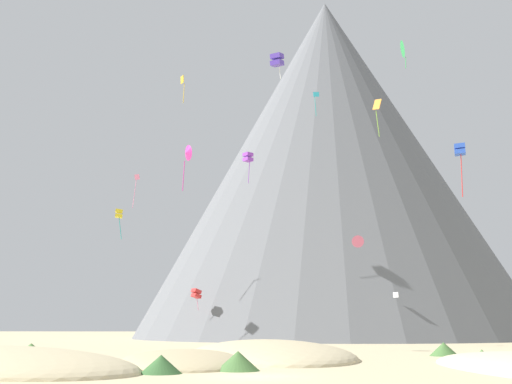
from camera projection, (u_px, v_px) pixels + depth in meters
The scene contains 22 objects.
ground_plane at pixel (251, 377), 29.33m from camera, with size 400.00×400.00×0.00m, color beige.
dune_midground at pixel (268, 357), 47.19m from camera, with size 25.19×12.44×2.62m, color #CCBA8E.
dune_back_low at pixel (184, 364), 39.15m from camera, with size 16.09×8.54×1.75m, color #C6B284.
bush_mid_center at pixel (161, 364), 31.13m from camera, with size 2.18×2.18×0.94m, color #386633.
bush_scatter_east at pixel (482, 356), 40.79m from camera, with size 1.44×1.44×0.84m, color #568442.
bush_far_right at pixel (238, 361), 33.10m from camera, with size 2.40×2.40×1.05m, color #477238.
bush_ridge_crest at pixel (444, 349), 48.80m from camera, with size 2.33×2.33×1.07m, color #477238.
bush_far_left at pixel (31, 349), 50.52m from camera, with size 2.36×2.36×0.95m, color #568442.
rock_massif at pixel (329, 164), 123.31m from camera, with size 98.55×98.55×69.80m.
kite_indigo_high at pixel (277, 60), 68.07m from camera, with size 1.61×1.65×3.04m.
kite_rainbow_low at pixel (358, 241), 74.57m from camera, with size 1.51×0.69×1.51m.
kite_white_low at pixel (396, 295), 83.33m from camera, with size 0.68×0.79×0.73m.
kite_red_low at pixel (196, 294), 89.30m from camera, with size 1.66×1.66×3.16m.
kite_pink_mid at pixel (136, 185), 90.71m from camera, with size 0.88×0.49×5.19m.
kite_violet_high at pixel (248, 157), 88.41m from camera, with size 1.60×1.60×4.49m.
kite_yellow_mid at pixel (119, 214), 85.90m from camera, with size 1.27×1.23×4.26m.
kite_gold_high at pixel (183, 83), 77.11m from camera, with size 0.59×0.76×3.68m.
kite_orange_high at pixel (377, 108), 78.99m from camera, with size 1.21×0.87×5.20m.
kite_magenta_mid at pixel (187, 153), 60.34m from camera, with size 1.35×1.59×4.67m.
kite_cyan_high at pixel (316, 98), 88.48m from camera, with size 0.88×0.16×3.66m.
kite_green_high at pixel (403, 49), 79.66m from camera, with size 0.66×2.31×3.88m.
kite_blue_mid at pixel (460, 150), 55.30m from camera, with size 1.15×1.14×4.89m.
Camera 1 is at (2.24, -30.46, 2.43)m, focal length 42.96 mm.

